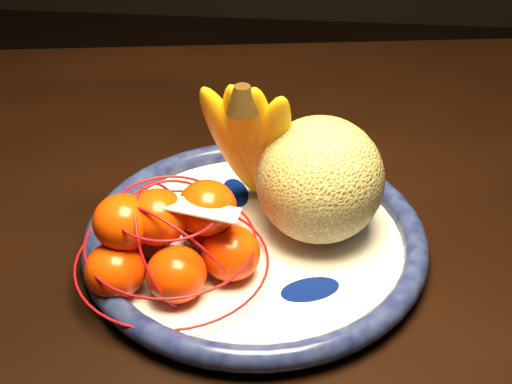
# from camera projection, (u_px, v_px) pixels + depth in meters

# --- Properties ---
(dining_table) EXTENTS (1.60, 1.09, 0.75)m
(dining_table) POSITION_uv_depth(u_px,v_px,m) (334.00, 267.00, 0.92)
(dining_table) COLOR black
(dining_table) RESTS_ON ground
(fruit_bowl) EXTENTS (0.36, 0.36, 0.03)m
(fruit_bowl) POSITION_uv_depth(u_px,v_px,m) (255.00, 241.00, 0.82)
(fruit_bowl) COLOR white
(fruit_bowl) RESTS_ON dining_table
(cantaloupe) EXTENTS (0.13, 0.13, 0.13)m
(cantaloupe) POSITION_uv_depth(u_px,v_px,m) (320.00, 180.00, 0.79)
(cantaloupe) COLOR olive
(cantaloupe) RESTS_ON fruit_bowl
(banana_bunch) EXTENTS (0.12, 0.12, 0.18)m
(banana_bunch) POSITION_uv_depth(u_px,v_px,m) (252.00, 137.00, 0.81)
(banana_bunch) COLOR #EDAD01
(banana_bunch) RESTS_ON fruit_bowl
(mandarin_bag) EXTENTS (0.22, 0.22, 0.12)m
(mandarin_bag) POSITION_uv_depth(u_px,v_px,m) (171.00, 239.00, 0.76)
(mandarin_bag) COLOR #FF3508
(mandarin_bag) RESTS_ON fruit_bowl
(price_tag) EXTENTS (0.07, 0.04, 0.01)m
(price_tag) POSITION_uv_depth(u_px,v_px,m) (201.00, 209.00, 0.72)
(price_tag) COLOR white
(price_tag) RESTS_ON mandarin_bag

